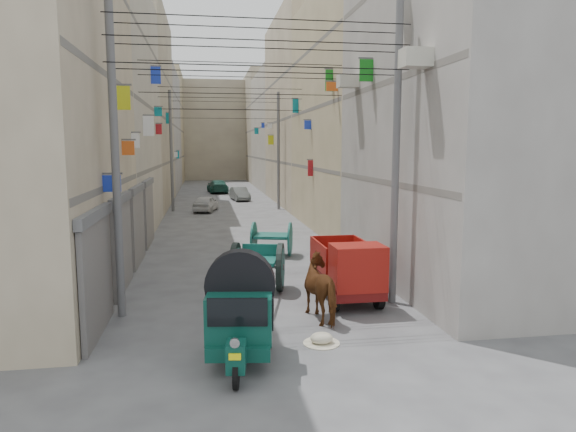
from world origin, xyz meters
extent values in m
plane|color=#48484A|center=(0.00, 0.00, 0.00)|extent=(140.00, 140.00, 0.00)
cube|color=#68635C|center=(-4.12, 8.00, 3.20)|extent=(0.25, 9.80, 0.18)
cube|color=#68635C|center=(-4.12, 8.00, 6.20)|extent=(0.25, 9.80, 0.18)
cube|color=#AEA695|center=(-8.00, 19.00, 6.00)|extent=(8.00, 12.00, 12.00)
cube|color=#68635C|center=(-4.12, 19.00, 3.20)|extent=(0.25, 11.76, 0.18)
cube|color=#68635C|center=(-4.12, 19.00, 6.20)|extent=(0.25, 11.76, 0.18)
cube|color=#68635C|center=(-4.12, 19.00, 9.20)|extent=(0.25, 11.76, 0.18)
cube|color=tan|center=(-8.00, 32.00, 7.00)|extent=(8.00, 14.00, 14.00)
cube|color=#68635C|center=(-4.12, 32.00, 3.20)|extent=(0.25, 13.72, 0.18)
cube|color=#68635C|center=(-4.12, 32.00, 6.20)|extent=(0.25, 13.72, 0.18)
cube|color=#68635C|center=(-4.12, 32.00, 9.20)|extent=(0.25, 13.72, 0.18)
cube|color=#9F9B95|center=(-8.00, 46.00, 5.90)|extent=(8.00, 14.00, 11.80)
cube|color=#68635C|center=(-4.12, 46.00, 3.20)|extent=(0.25, 13.72, 0.18)
cube|color=#68635C|center=(-4.12, 46.00, 6.20)|extent=(0.25, 13.72, 0.18)
cube|color=#68635C|center=(-4.12, 46.00, 9.20)|extent=(0.25, 13.72, 0.18)
cube|color=tan|center=(-8.00, 59.00, 6.75)|extent=(8.00, 12.00, 13.50)
cube|color=#68635C|center=(-4.12, 59.00, 3.20)|extent=(0.25, 11.76, 0.18)
cube|color=#68635C|center=(-4.12, 59.00, 6.20)|extent=(0.25, 11.76, 0.18)
cube|color=#68635C|center=(-4.12, 59.00, 9.20)|extent=(0.25, 11.76, 0.18)
cube|color=#9F9B95|center=(8.00, 8.00, 6.50)|extent=(8.00, 10.00, 13.00)
cube|color=#68635C|center=(4.12, 8.00, 3.20)|extent=(0.25, 9.80, 0.18)
cube|color=#68635C|center=(4.12, 8.00, 6.20)|extent=(0.25, 9.80, 0.18)
cube|color=tan|center=(8.00, 19.00, 6.00)|extent=(8.00, 12.00, 12.00)
cube|color=#68635C|center=(4.12, 19.00, 3.20)|extent=(0.25, 11.76, 0.18)
cube|color=#68635C|center=(4.12, 19.00, 6.20)|extent=(0.25, 11.76, 0.18)
cube|color=#68635C|center=(4.12, 19.00, 9.20)|extent=(0.25, 11.76, 0.18)
cube|color=#C0AE91|center=(8.00, 32.00, 7.00)|extent=(8.00, 14.00, 14.00)
cube|color=#68635C|center=(4.12, 32.00, 3.20)|extent=(0.25, 13.72, 0.18)
cube|color=#68635C|center=(4.12, 32.00, 6.20)|extent=(0.25, 13.72, 0.18)
cube|color=#68635C|center=(4.12, 32.00, 9.20)|extent=(0.25, 13.72, 0.18)
cube|color=#AEA695|center=(8.00, 46.00, 5.90)|extent=(8.00, 14.00, 11.80)
cube|color=#68635C|center=(4.12, 46.00, 3.20)|extent=(0.25, 13.72, 0.18)
cube|color=#68635C|center=(4.12, 46.00, 6.20)|extent=(0.25, 13.72, 0.18)
cube|color=#68635C|center=(4.12, 46.00, 9.20)|extent=(0.25, 13.72, 0.18)
cube|color=tan|center=(8.00, 59.00, 6.75)|extent=(8.00, 12.00, 13.50)
cube|color=#68635C|center=(4.12, 59.00, 3.20)|extent=(0.25, 11.76, 0.18)
cube|color=#68635C|center=(4.12, 59.00, 6.20)|extent=(0.25, 11.76, 0.18)
cube|color=#68635C|center=(4.12, 59.00, 9.20)|extent=(0.25, 11.76, 0.18)
cube|color=tan|center=(0.00, 66.00, 6.50)|extent=(22.00, 10.00, 13.00)
cube|color=#535359|center=(-3.92, 4.80, 1.30)|extent=(0.12, 3.00, 2.60)
cube|color=#5A5B5D|center=(-3.90, 4.80, 2.75)|extent=(0.18, 3.20, 0.25)
cube|color=#535359|center=(-3.92, 8.50, 1.30)|extent=(0.12, 3.00, 2.60)
cube|color=#5A5B5D|center=(-3.90, 8.50, 2.75)|extent=(0.18, 3.20, 0.25)
cube|color=#535359|center=(-3.92, 12.20, 1.30)|extent=(0.12, 3.00, 2.60)
cube|color=#5A5B5D|center=(-3.90, 12.20, 2.75)|extent=(0.18, 3.20, 0.25)
cube|color=#535359|center=(-3.92, 16.00, 1.30)|extent=(0.12, 3.00, 2.60)
cube|color=#5A5B5D|center=(-3.90, 16.00, 2.75)|extent=(0.18, 3.20, 0.25)
cube|color=white|center=(3.81, 34.28, 5.98)|extent=(0.38, 0.08, 0.41)
cube|color=#0C7884|center=(-3.86, 41.61, 3.62)|extent=(0.27, 0.08, 0.71)
cube|color=blue|center=(-3.78, 6.43, 3.35)|extent=(0.44, 0.08, 0.42)
cube|color=white|center=(-3.77, 15.80, 5.17)|extent=(0.45, 0.08, 0.84)
cube|color=#0C7884|center=(3.79, 44.88, 5.91)|extent=(0.41, 0.08, 0.59)
cube|color=#D85719|center=(-3.81, 9.76, 4.24)|extent=(0.38, 0.08, 0.44)
cube|color=#CAD217|center=(3.78, 33.54, 4.85)|extent=(0.43, 0.08, 0.72)
cube|color=blue|center=(3.86, 39.62, 6.25)|extent=(0.28, 0.08, 0.44)
cube|color=blue|center=(-3.76, 20.00, 7.85)|extent=(0.48, 0.08, 0.84)
cube|color=white|center=(-3.85, 38.07, 3.67)|extent=(0.31, 0.08, 0.44)
cube|color=blue|center=(3.82, 19.02, 5.41)|extent=(0.35, 0.08, 0.45)
cube|color=#0C7884|center=(3.83, 22.65, 6.65)|extent=(0.34, 0.08, 0.79)
cube|color=white|center=(-3.86, 12.02, 4.50)|extent=(0.28, 0.08, 0.52)
cube|color=#0C7884|center=(-3.86, 29.62, 6.26)|extent=(0.28, 0.08, 0.74)
cube|color=#A8161D|center=(3.87, 18.51, 3.22)|extent=(0.26, 0.08, 0.80)
cube|color=white|center=(3.83, 9.37, 6.69)|extent=(0.34, 0.08, 0.55)
cube|color=#CAD217|center=(-3.76, 8.55, 5.67)|extent=(0.47, 0.08, 0.67)
cube|color=#0C7884|center=(-3.80, 21.15, 6.14)|extent=(0.40, 0.08, 0.47)
cube|color=#A8161D|center=(-3.84, 21.66, 5.24)|extent=(0.32, 0.08, 0.55)
cube|color=#D85719|center=(3.76, 13.74, 6.73)|extent=(0.47, 0.08, 0.35)
cube|color=#167A1B|center=(3.84, 14.58, 7.07)|extent=(0.32, 0.08, 0.89)
cube|color=#167A1B|center=(3.78, 9.29, 6.73)|extent=(0.44, 0.08, 0.69)
cube|color=blue|center=(-4.06, 6.00, 3.00)|extent=(0.10, 3.20, 0.80)
cube|color=blue|center=(-4.06, 15.00, 3.00)|extent=(0.10, 3.20, 0.80)
cube|color=blue|center=(-4.06, 27.00, 3.00)|extent=(0.10, 3.20, 0.80)
cube|color=#CAD217|center=(-4.06, 39.00, 3.00)|extent=(0.10, 3.20, 0.80)
cube|color=#A8161D|center=(4.06, 6.00, 3.00)|extent=(0.10, 3.20, 0.80)
cube|color=#7A268E|center=(4.06, 15.00, 3.00)|extent=(0.10, 3.20, 0.80)
cube|color=#A8161D|center=(4.06, 27.00, 3.00)|extent=(0.10, 3.20, 0.80)
cube|color=#167A1B|center=(4.06, 39.00, 3.00)|extent=(0.10, 3.20, 0.80)
cube|color=#B8B5A5|center=(3.65, 5.00, 6.40)|extent=(0.70, 0.55, 0.45)
cube|color=#B8B5A5|center=(3.65, 11.00, 6.60)|extent=(0.70, 0.55, 0.45)
cylinder|color=#5A5B5D|center=(-3.60, 6.00, 4.00)|extent=(0.20, 0.20, 8.00)
cylinder|color=#5A5B5D|center=(3.60, 6.00, 4.00)|extent=(0.20, 0.20, 8.00)
cylinder|color=#5A5B5D|center=(-3.60, 28.00, 4.00)|extent=(0.20, 0.20, 8.00)
cylinder|color=#5A5B5D|center=(3.60, 28.00, 4.00)|extent=(0.20, 0.20, 8.00)
cylinder|color=black|center=(0.00, 5.50, 6.20)|extent=(7.40, 0.02, 0.02)
cylinder|color=black|center=(0.00, 5.50, 6.80)|extent=(7.40, 0.02, 0.02)
cylinder|color=black|center=(0.00, 5.50, 7.30)|extent=(7.40, 0.02, 0.02)
cylinder|color=black|center=(0.00, 6.50, 6.20)|extent=(7.40, 0.02, 0.02)
cylinder|color=black|center=(0.00, 6.50, 6.80)|extent=(7.40, 0.02, 0.02)
cylinder|color=black|center=(0.00, 6.50, 7.30)|extent=(7.40, 0.02, 0.02)
cylinder|color=black|center=(0.00, 12.00, 6.20)|extent=(7.40, 0.02, 0.02)
cylinder|color=black|center=(0.00, 12.00, 6.80)|extent=(7.40, 0.02, 0.02)
cylinder|color=black|center=(0.00, 12.00, 7.30)|extent=(7.40, 0.02, 0.02)
cylinder|color=black|center=(0.00, 20.00, 6.20)|extent=(7.40, 0.02, 0.02)
cylinder|color=black|center=(0.00, 20.00, 6.80)|extent=(7.40, 0.02, 0.02)
cylinder|color=black|center=(0.00, 20.00, 7.30)|extent=(7.40, 0.02, 0.02)
cylinder|color=black|center=(0.00, 28.00, 6.20)|extent=(7.40, 0.02, 0.02)
cylinder|color=black|center=(0.00, 28.00, 6.80)|extent=(7.40, 0.02, 0.02)
cylinder|color=black|center=(0.00, 28.00, 7.30)|extent=(7.40, 0.02, 0.02)
cylinder|color=black|center=(-0.98, 1.55, 0.27)|extent=(0.19, 0.55, 0.54)
cylinder|color=black|center=(-1.24, 3.43, 0.27)|extent=(0.19, 0.55, 0.54)
cylinder|color=black|center=(-0.19, 3.28, 0.27)|extent=(0.19, 0.55, 0.54)
cube|color=#0B3F34|center=(-0.80, 2.79, 0.46)|extent=(1.45, 1.99, 0.27)
cube|color=#0B3F34|center=(-0.97, 1.59, 0.58)|extent=(0.40, 0.48, 0.53)
cylinder|color=silver|center=(-1.00, 1.37, 0.92)|extent=(0.18, 0.07, 0.17)
cube|color=#F9F30D|center=(-1.00, 1.35, 0.68)|extent=(0.21, 0.06, 0.12)
cube|color=#0B3F34|center=(-0.79, 2.83, 1.01)|extent=(1.47, 1.80, 0.92)
cube|color=black|center=(-0.91, 2.00, 1.25)|extent=(1.11, 0.22, 0.53)
cube|color=black|center=(-1.42, 2.92, 1.11)|extent=(0.20, 1.15, 0.63)
cube|color=black|center=(-0.16, 2.74, 1.11)|extent=(0.20, 1.15, 0.63)
cube|color=silver|center=(-0.91, 1.97, 0.53)|extent=(1.20, 0.22, 0.06)
cylinder|color=black|center=(-0.59, 7.95, 0.72)|extent=(0.49, 1.45, 1.45)
cylinder|color=#13534A|center=(-0.59, 7.95, 0.72)|extent=(0.44, 1.14, 1.13)
cylinder|color=#5A5B5D|center=(-0.59, 7.95, 0.72)|extent=(0.27, 0.23, 0.19)
cylinder|color=black|center=(0.72, 7.64, 0.72)|extent=(0.49, 1.45, 1.45)
cylinder|color=#13534A|center=(0.72, 7.64, 0.72)|extent=(0.44, 1.14, 1.13)
cylinder|color=#5A5B5D|center=(0.72, 7.64, 0.72)|extent=(0.27, 0.23, 0.19)
cylinder|color=#5A5B5D|center=(0.06, 7.80, 0.72)|extent=(1.38, 0.41, 0.08)
cube|color=#13534A|center=(0.06, 7.80, 0.91)|extent=(1.32, 1.36, 0.10)
cube|color=#13534A|center=(0.18, 8.30, 1.14)|extent=(1.08, 0.33, 0.36)
cylinder|color=#13534A|center=(-0.64, 6.64, 0.83)|extent=(0.63, 2.33, 0.07)
cylinder|color=#13534A|center=(0.16, 6.44, 0.83)|extent=(0.63, 2.33, 0.07)
cylinder|color=black|center=(1.83, 5.51, 0.31)|extent=(0.17, 0.62, 0.62)
cylinder|color=black|center=(1.81, 7.56, 0.31)|extent=(0.17, 0.62, 0.62)
cylinder|color=black|center=(3.04, 5.52, 0.31)|extent=(0.17, 0.62, 0.62)
cylinder|color=black|center=(3.03, 7.57, 0.31)|extent=(0.17, 0.62, 0.62)
cube|color=#580D0C|center=(2.43, 6.54, 0.51)|extent=(1.37, 3.09, 0.33)
cube|color=maroon|center=(2.43, 5.47, 1.17)|extent=(1.36, 0.99, 1.17)
cube|color=black|center=(2.44, 5.03, 1.26)|extent=(1.21, 0.06, 0.51)
cube|color=#580D0C|center=(2.42, 7.05, 0.77)|extent=(1.41, 2.06, 0.11)
cube|color=maroon|center=(1.74, 7.05, 1.17)|extent=(0.07, 2.05, 0.79)
cube|color=maroon|center=(3.10, 7.06, 1.17)|extent=(0.07, 2.05, 0.79)
cube|color=maroon|center=(2.42, 8.06, 1.17)|extent=(1.40, 0.06, 0.79)
cylinder|color=#13534A|center=(0.43, 12.91, 0.67)|extent=(0.43, 1.31, 1.34)
cylinder|color=#13534A|center=(1.83, 12.52, 0.67)|extent=(0.43, 1.31, 1.34)
cube|color=#13534A|center=(1.13, 12.72, 0.80)|extent=(1.55, 1.45, 0.10)
cylinder|color=#5A5B5D|center=(1.13, 12.72, 0.67)|extent=(1.47, 0.49, 0.08)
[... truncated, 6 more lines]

